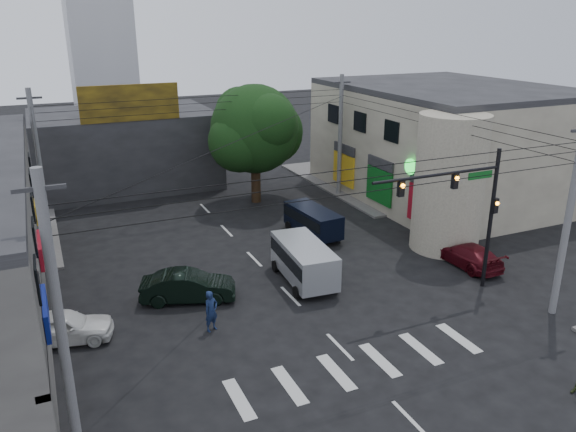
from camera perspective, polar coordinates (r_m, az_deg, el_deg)
ground at (r=26.47m, az=2.07°, el=-9.97°), size 160.00×160.00×0.00m
sidewalk_far_right at (r=49.62m, az=11.61°, el=3.89°), size 16.00×16.00×0.15m
building_right at (r=44.89m, az=15.65°, el=7.12°), size 14.00×18.00×8.00m
corner_column at (r=33.80m, az=16.04°, el=3.21°), size 4.00×4.00×8.00m
building_far at (r=48.12m, az=-16.26°, el=6.62°), size 14.00×10.00×6.00m
billboard at (r=42.60m, az=-15.78°, el=11.00°), size 7.00×0.30×2.60m
street_tree at (r=40.97m, az=-3.39°, el=8.78°), size 6.40×6.40×8.70m
traffic_gantry at (r=27.95m, az=17.68°, el=1.50°), size 7.10×0.35×7.20m
utility_pole_near_left at (r=18.18m, az=-22.25°, el=-9.59°), size 0.32×0.32×9.20m
utility_pole_near_right at (r=27.65m, az=26.56°, el=-0.36°), size 0.32×0.32×9.20m
utility_pole_far_left at (r=37.59m, az=-23.95°, el=4.82°), size 0.32×0.32×9.20m
utility_pole_far_right at (r=42.97m, az=5.32°, el=8.04°), size 0.32×0.32×9.20m
dark_sedan at (r=27.78m, az=-10.11°, el=-7.05°), size 4.34×5.50×1.49m
white_compact at (r=25.94m, az=-21.97°, el=-10.38°), size 3.50×4.90×1.42m
maroon_sedan at (r=32.70m, az=17.77°, el=-3.75°), size 1.86×4.46×1.29m
silver_minivan at (r=29.13m, az=1.63°, el=-4.81°), size 5.17×2.79×2.09m
navy_van at (r=35.26m, az=2.54°, el=-0.67°), size 4.81×2.46×1.81m
traffic_officer at (r=25.03m, az=-7.81°, el=-9.54°), size 1.01×0.95×1.88m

